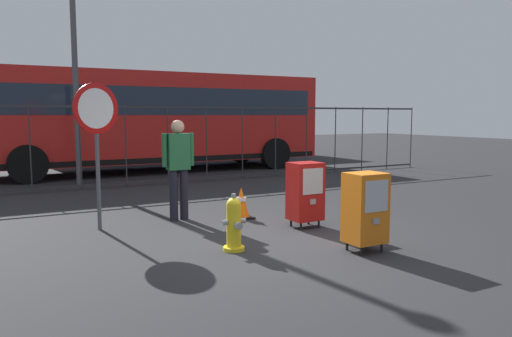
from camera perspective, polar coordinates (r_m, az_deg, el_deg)
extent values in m
plane|color=#262628|center=(6.82, 2.63, -8.65)|extent=(60.00, 60.00, 0.00)
cylinder|color=yellow|center=(6.45, -2.59, -9.29)|extent=(0.28, 0.28, 0.05)
cylinder|color=yellow|center=(6.38, -2.61, -6.69)|extent=(0.19, 0.19, 0.55)
sphere|color=yellow|center=(6.32, -2.62, -4.26)|extent=(0.19, 0.19, 0.19)
cylinder|color=gray|center=(6.30, -2.62, -3.19)|extent=(0.06, 0.06, 0.05)
cylinder|color=gray|center=(6.25, -2.06, -6.69)|extent=(0.09, 0.08, 0.09)
cylinder|color=gray|center=(6.31, -3.68, -6.32)|extent=(0.07, 0.07, 0.07)
cylinder|color=gray|center=(6.42, -1.56, -6.09)|extent=(0.07, 0.07, 0.07)
cylinder|color=black|center=(7.56, 5.25, -6.71)|extent=(0.04, 0.04, 0.12)
cylinder|color=black|center=(7.75, 7.33, -6.41)|extent=(0.04, 0.04, 0.12)
cylinder|color=black|center=(7.79, 4.10, -6.31)|extent=(0.04, 0.04, 0.12)
cylinder|color=black|center=(7.97, 6.14, -6.04)|extent=(0.04, 0.04, 0.12)
cube|color=#9E1411|center=(7.67, 5.75, -2.64)|extent=(0.48, 0.40, 0.90)
cube|color=#B2B7BF|center=(7.48, 6.65, -1.49)|extent=(0.36, 0.01, 0.40)
cube|color=gray|center=(7.53, 6.63, -3.87)|extent=(0.10, 0.02, 0.08)
cylinder|color=black|center=(6.35, 12.17, -9.36)|extent=(0.04, 0.04, 0.12)
cylinder|color=black|center=(6.56, 14.42, -8.89)|extent=(0.04, 0.04, 0.12)
cylinder|color=black|center=(6.55, 10.56, -8.82)|extent=(0.04, 0.04, 0.12)
cylinder|color=black|center=(6.76, 12.79, -8.40)|extent=(0.04, 0.04, 0.12)
cube|color=orange|center=(6.44, 12.60, -4.48)|extent=(0.48, 0.40, 0.90)
cube|color=#B2B7BF|center=(6.26, 13.88, -3.15)|extent=(0.36, 0.01, 0.40)
cube|color=gray|center=(6.32, 13.82, -5.97)|extent=(0.10, 0.02, 0.08)
cylinder|color=#4C4F54|center=(7.78, -17.98, 1.13)|extent=(0.06, 0.06, 2.20)
cylinder|color=red|center=(7.73, -18.14, 6.67)|extent=(0.71, 0.31, 0.76)
cylinder|color=white|center=(7.72, -18.12, 6.67)|extent=(0.56, 0.23, 0.60)
cylinder|color=black|center=(8.25, -9.57, -3.09)|extent=(0.14, 0.14, 0.85)
cylinder|color=black|center=(8.31, -8.40, -3.00)|extent=(0.14, 0.14, 0.85)
cube|color=#1E5933|center=(8.20, -9.07, 1.96)|extent=(0.36, 0.20, 0.60)
sphere|color=tan|center=(8.18, -9.12, 4.83)|extent=(0.22, 0.22, 0.22)
cylinder|color=#1E5933|center=(8.12, -10.60, 2.11)|extent=(0.09, 0.09, 0.55)
cylinder|color=#1E5933|center=(8.28, -7.57, 2.23)|extent=(0.09, 0.09, 0.55)
cube|color=black|center=(8.39, -1.72, -5.71)|extent=(0.36, 0.36, 0.03)
cone|color=orange|center=(8.34, -1.72, -3.92)|extent=(0.28, 0.28, 0.50)
cylinder|color=white|center=(8.33, -1.73, -3.58)|extent=(0.17, 0.17, 0.06)
cube|color=#2D2D33|center=(12.41, -12.66, 7.02)|extent=(18.00, 0.04, 0.05)
cube|color=#2D2D33|center=(12.52, -12.46, -1.47)|extent=(18.00, 0.04, 0.05)
cylinder|color=#2D2D33|center=(11.98, -24.82, 2.08)|extent=(0.03, 0.03, 2.00)
cylinder|color=#2D2D33|center=(12.10, -19.81, 2.32)|extent=(0.03, 0.03, 2.00)
cylinder|color=#2D2D33|center=(12.30, -14.92, 2.54)|extent=(0.03, 0.03, 2.00)
cylinder|color=#2D2D33|center=(12.59, -10.24, 2.73)|extent=(0.03, 0.03, 2.00)
cylinder|color=#2D2D33|center=(12.96, -5.78, 2.90)|extent=(0.03, 0.03, 2.00)
cylinder|color=#2D2D33|center=(13.41, -1.60, 3.04)|extent=(0.03, 0.03, 2.00)
cylinder|color=#2D2D33|center=(13.92, 2.29, 3.15)|extent=(0.03, 0.03, 2.00)
cylinder|color=#2D2D33|center=(14.49, 5.90, 3.25)|extent=(0.03, 0.03, 2.00)
cylinder|color=#2D2D33|center=(15.11, 9.22, 3.32)|extent=(0.03, 0.03, 2.00)
cylinder|color=#2D2D33|center=(15.78, 12.26, 3.38)|extent=(0.03, 0.03, 2.00)
cylinder|color=#2D2D33|center=(16.49, 15.06, 3.43)|extent=(0.03, 0.03, 2.00)
cylinder|color=#2D2D33|center=(17.24, 17.61, 3.46)|extent=(0.03, 0.03, 2.00)
cube|color=red|center=(15.59, -11.90, 5.84)|extent=(10.50, 2.52, 2.65)
cube|color=#1E2838|center=(15.60, -11.94, 7.59)|extent=(9.87, 2.54, 0.80)
cube|color=black|center=(15.64, -11.80, 1.35)|extent=(10.29, 2.53, 0.16)
cylinder|color=black|center=(15.98, 2.24, 1.76)|extent=(1.00, 0.28, 1.00)
cylinder|color=black|center=(18.17, -1.81, 2.30)|extent=(1.00, 0.28, 1.00)
cylinder|color=black|center=(13.76, -25.05, 0.44)|extent=(1.00, 0.28, 1.00)
cylinder|color=black|center=(16.25, -25.62, 1.22)|extent=(1.00, 0.28, 1.00)
cube|color=#19519E|center=(20.54, -9.21, 5.96)|extent=(10.54, 2.67, 2.65)
cube|color=#1E2838|center=(20.54, -9.23, 7.29)|extent=(9.91, 2.68, 0.80)
cube|color=black|center=(20.58, -9.15, 2.55)|extent=(10.33, 2.67, 0.16)
cylinder|color=black|center=(21.04, 1.49, 2.84)|extent=(1.00, 0.30, 1.00)
cylinder|color=black|center=(23.21, -1.69, 3.16)|extent=(1.00, 0.30, 1.00)
cylinder|color=black|center=(18.38, -18.58, 2.02)|extent=(1.00, 0.30, 1.00)
cylinder|color=black|center=(20.84, -19.89, 2.44)|extent=(1.00, 0.30, 1.00)
cylinder|color=#4C4F54|center=(13.21, -20.43, 13.41)|extent=(0.14, 0.14, 6.97)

